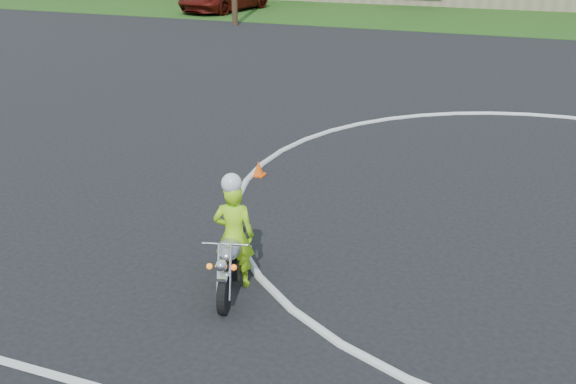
% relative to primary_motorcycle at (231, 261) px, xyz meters
% --- Properties ---
extents(grass_strip, '(120.00, 10.00, 0.02)m').
position_rel_primary_motorcycle_xyz_m(grass_strip, '(4.48, 28.64, -0.42)').
color(grass_strip, '#1E4714').
rests_on(grass_strip, ground).
extents(primary_motorcycle, '(0.67, 1.67, 0.90)m').
position_rel_primary_motorcycle_xyz_m(primary_motorcycle, '(0.00, 0.00, 0.00)').
color(primary_motorcycle, black).
rests_on(primary_motorcycle, ground).
extents(rider_primary_grp, '(0.63, 0.49, 1.66)m').
position_rel_primary_motorcycle_xyz_m(rider_primary_grp, '(-0.01, 0.13, 0.37)').
color(rider_primary_grp, '#A8F219').
rests_on(rider_primary_grp, ground).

